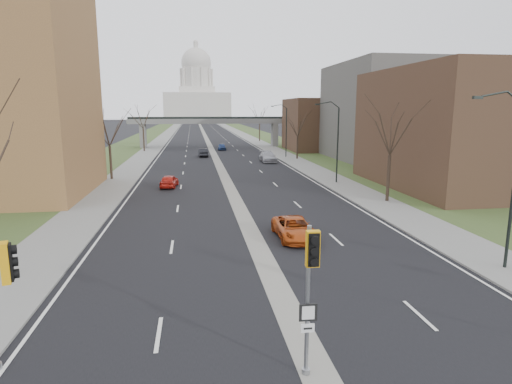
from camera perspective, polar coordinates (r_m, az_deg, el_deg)
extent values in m
plane|color=black|center=(15.16, 7.06, -20.69)|extent=(700.00, 700.00, 0.00)
cube|color=black|center=(162.65, -7.10, 8.05)|extent=(20.00, 600.00, 0.01)
cube|color=gray|center=(162.65, -7.10, 8.05)|extent=(1.20, 600.00, 0.02)
cube|color=gray|center=(163.35, -2.84, 8.15)|extent=(4.00, 600.00, 0.12)
cube|color=gray|center=(162.83, -11.36, 7.95)|extent=(4.00, 600.00, 0.12)
cube|color=#344921|center=(164.03, -0.74, 8.17)|extent=(8.00, 600.00, 0.10)
cube|color=#344921|center=(163.25, -13.48, 7.86)|extent=(8.00, 600.00, 0.10)
cube|color=#452D20|center=(48.96, 26.23, 7.56)|extent=(16.00, 20.00, 12.00)
cube|color=#504F49|center=(71.74, 18.10, 10.06)|extent=(18.00, 22.00, 15.00)
cube|color=#452D20|center=(86.34, 9.05, 8.85)|extent=(14.00, 14.00, 10.00)
cube|color=slate|center=(93.16, -14.83, 7.23)|extent=(1.20, 2.50, 5.00)
cube|color=slate|center=(94.23, 2.49, 7.62)|extent=(1.20, 2.50, 5.00)
cube|color=slate|center=(92.52, -6.16, 9.36)|extent=(34.00, 3.00, 1.00)
cube|color=black|center=(92.50, -6.17, 9.80)|extent=(34.00, 0.15, 0.50)
cube|color=silver|center=(332.44, -7.83, 11.19)|extent=(48.00, 42.00, 20.00)
cube|color=silver|center=(332.73, -7.88, 13.25)|extent=(26.00, 26.00, 5.00)
cylinder|color=silver|center=(333.24, -7.93, 14.80)|extent=(22.00, 22.00, 14.00)
sphere|color=silver|center=(334.18, -7.98, 16.68)|extent=(22.00, 22.00, 22.00)
cylinder|color=silver|center=(335.55, -8.03, 18.63)|extent=(3.60, 3.60, 4.50)
cube|color=black|center=(22.59, 27.62, 11.09)|extent=(0.45, 0.18, 0.14)
cylinder|color=black|center=(47.16, 10.82, 6.10)|extent=(0.16, 0.16, 8.00)
cube|color=black|center=(46.30, 8.27, 11.49)|extent=(0.45, 0.18, 0.14)
cylinder|color=black|center=(72.18, 4.05, 7.88)|extent=(0.16, 0.16, 8.00)
cube|color=black|center=(71.62, 2.27, 11.35)|extent=(0.45, 0.18, 0.14)
cylinder|color=#382B21|center=(51.63, -18.80, 3.75)|extent=(0.28, 0.28, 3.75)
cylinder|color=#382B21|center=(85.13, -14.74, 6.75)|extent=(0.28, 0.28, 4.25)
cylinder|color=#382B21|center=(38.64, 17.22, 1.79)|extent=(0.28, 0.28, 4.00)
cylinder|color=#382B21|center=(69.69, 5.52, 5.89)|extent=(0.28, 0.28, 3.50)
cylinder|color=#382B21|center=(108.84, 0.48, 7.93)|extent=(0.28, 0.28, 4.25)
cube|color=orange|center=(15.03, -30.45, -8.16)|extent=(0.55, 0.57, 1.26)
cylinder|color=gray|center=(13.09, 6.88, -14.39)|extent=(0.13, 0.13, 4.69)
cylinder|color=gray|center=(14.20, 6.66, -22.64)|extent=(0.25, 0.25, 0.18)
cube|color=orange|center=(12.02, 7.58, -7.51)|extent=(0.39, 0.37, 1.04)
cube|color=black|center=(13.21, 6.85, -15.45)|extent=(0.54, 0.05, 0.54)
cube|color=silver|center=(13.44, 6.80, -17.35)|extent=(0.41, 0.05, 0.27)
imported|color=red|center=(45.24, -11.50, 1.46)|extent=(1.97, 4.01, 1.32)
imported|color=black|center=(74.08, -7.07, 5.24)|extent=(1.65, 4.29, 1.39)
imported|color=#B54613|center=(26.83, 5.14, -4.84)|extent=(2.25, 4.75, 1.31)
imported|color=#97979D|center=(66.03, 1.59, 4.72)|extent=(2.23, 5.44, 1.58)
imported|color=navy|center=(85.94, -4.57, 6.04)|extent=(1.64, 3.87, 1.31)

